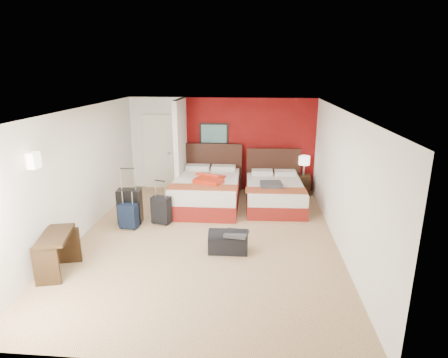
# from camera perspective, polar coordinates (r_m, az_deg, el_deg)

# --- Properties ---
(ground) EXTENTS (6.50, 6.50, 0.00)m
(ground) POSITION_cam_1_polar(r_m,az_deg,el_deg) (7.41, -2.69, -9.15)
(ground) COLOR tan
(ground) RESTS_ON ground
(room_walls) EXTENTS (5.02, 6.52, 2.50)m
(room_walls) POSITION_cam_1_polar(r_m,az_deg,el_deg) (8.59, -10.89, 3.08)
(room_walls) COLOR white
(room_walls) RESTS_ON ground
(red_accent_panel) EXTENTS (3.50, 0.04, 2.50)m
(red_accent_panel) POSITION_cam_1_polar(r_m,az_deg,el_deg) (10.04, 3.91, 5.23)
(red_accent_panel) COLOR maroon
(red_accent_panel) RESTS_ON ground
(partition_wall) EXTENTS (0.12, 1.20, 2.50)m
(partition_wall) POSITION_cam_1_polar(r_m,az_deg,el_deg) (9.63, -6.68, 4.66)
(partition_wall) COLOR silver
(partition_wall) RESTS_ON ground
(entry_door) EXTENTS (0.82, 0.06, 2.05)m
(entry_door) POSITION_cam_1_polar(r_m,az_deg,el_deg) (10.40, -10.06, 4.14)
(entry_door) COLOR silver
(entry_door) RESTS_ON ground
(bed_left) EXTENTS (1.57, 2.23, 0.66)m
(bed_left) POSITION_cam_1_polar(r_m,az_deg,el_deg) (9.04, -2.72, -2.06)
(bed_left) COLOR white
(bed_left) RESTS_ON ground
(bed_right) EXTENTS (1.42, 1.97, 0.58)m
(bed_right) POSITION_cam_1_polar(r_m,az_deg,el_deg) (9.07, 7.75, -2.42)
(bed_right) COLOR white
(bed_right) RESTS_ON ground
(red_suitcase_open) EXTENTS (0.90, 1.03, 0.11)m
(red_suitcase_open) POSITION_cam_1_polar(r_m,az_deg,el_deg) (8.82, -2.20, 0.10)
(red_suitcase_open) COLOR red
(red_suitcase_open) RESTS_ON bed_left
(jacket_bundle) EXTENTS (0.52, 0.43, 0.12)m
(jacket_bundle) POSITION_cam_1_polar(r_m,az_deg,el_deg) (8.67, 7.26, -0.88)
(jacket_bundle) COLOR #3C3C41
(jacket_bundle) RESTS_ON bed_right
(nightstand) EXTENTS (0.41, 0.41, 0.53)m
(nightstand) POSITION_cam_1_polar(r_m,az_deg,el_deg) (10.08, 12.00, -0.84)
(nightstand) COLOR black
(nightstand) RESTS_ON ground
(table_lamp) EXTENTS (0.35, 0.35, 0.51)m
(table_lamp) POSITION_cam_1_polar(r_m,az_deg,el_deg) (9.94, 12.18, 2.02)
(table_lamp) COLOR white
(table_lamp) RESTS_ON nightstand
(suitcase_black) EXTENTS (0.52, 0.35, 0.74)m
(suitcase_black) POSITION_cam_1_polar(r_m,az_deg,el_deg) (8.21, -14.25, -4.24)
(suitcase_black) COLOR black
(suitcase_black) RESTS_ON ground
(suitcase_charcoal) EXTENTS (0.44, 0.33, 0.57)m
(suitcase_charcoal) POSITION_cam_1_polar(r_m,az_deg,el_deg) (8.10, -9.60, -4.87)
(suitcase_charcoal) COLOR black
(suitcase_charcoal) RESTS_ON ground
(suitcase_navy) EXTENTS (0.39, 0.27, 0.51)m
(suitcase_navy) POSITION_cam_1_polar(r_m,az_deg,el_deg) (8.01, -14.44, -5.68)
(suitcase_navy) COLOR black
(suitcase_navy) RESTS_ON ground
(duffel_bag) EXTENTS (0.71, 0.39, 0.36)m
(duffel_bag) POSITION_cam_1_polar(r_m,az_deg,el_deg) (6.85, 0.66, -9.73)
(duffel_bag) COLOR black
(duffel_bag) RESTS_ON ground
(jacket_draped) EXTENTS (0.46, 0.41, 0.05)m
(jacket_draped) POSITION_cam_1_polar(r_m,az_deg,el_deg) (6.70, 1.92, -8.38)
(jacket_draped) COLOR #343539
(jacket_draped) RESTS_ON duffel_bag
(desk) EXTENTS (0.61, 0.92, 0.70)m
(desk) POSITION_cam_1_polar(r_m,az_deg,el_deg) (6.66, -24.16, -10.44)
(desk) COLOR black
(desk) RESTS_ON ground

